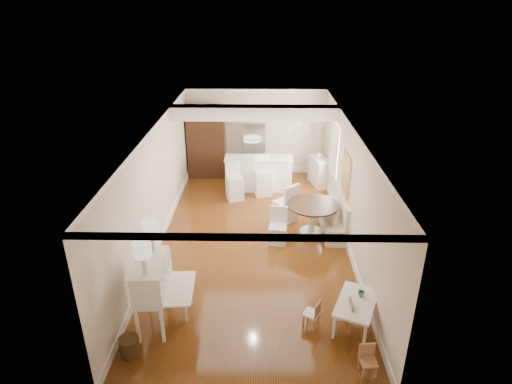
{
  "coord_description": "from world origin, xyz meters",
  "views": [
    {
      "loc": [
        0.22,
        -9.02,
        5.44
      ],
      "look_at": [
        0.07,
        0.3,
        1.17
      ],
      "focal_mm": 30.0,
      "sensor_mm": 36.0,
      "label": 1
    }
  ],
  "objects_px": {
    "kids_chair_c": "(368,361)",
    "slip_chair_near": "(278,226)",
    "gustavian_armchair": "(174,289)",
    "wicker_basket": "(129,346)",
    "bar_stool_left": "(235,182)",
    "dining_table": "(312,220)",
    "breakfast_counter": "(259,173)",
    "kids_chair_a": "(343,316)",
    "bar_stool_right": "(263,176)",
    "kids_table": "(355,313)",
    "secretary_bureau": "(153,293)",
    "sideboard": "(319,171)",
    "pantry_cabinet": "(207,142)",
    "fridge": "(265,150)",
    "slip_chair_far": "(285,202)",
    "kids_chair_b": "(311,313)"
  },
  "relations": [
    {
      "from": "kids_table",
      "to": "slip_chair_near",
      "type": "distance_m",
      "value": 3.15
    },
    {
      "from": "kids_chair_c",
      "to": "dining_table",
      "type": "distance_m",
      "value": 4.37
    },
    {
      "from": "secretary_bureau",
      "to": "gustavian_armchair",
      "type": "distance_m",
      "value": 0.46
    },
    {
      "from": "gustavian_armchair",
      "to": "fridge",
      "type": "height_order",
      "value": "fridge"
    },
    {
      "from": "pantry_cabinet",
      "to": "fridge",
      "type": "xyz_separation_m",
      "value": [
        1.9,
        -0.03,
        -0.25
      ]
    },
    {
      "from": "wicker_basket",
      "to": "slip_chair_far",
      "type": "height_order",
      "value": "slip_chair_far"
    },
    {
      "from": "slip_chair_near",
      "to": "bar_stool_left",
      "type": "distance_m",
      "value": 2.69
    },
    {
      "from": "slip_chair_near",
      "to": "dining_table",
      "type": "bearing_deg",
      "value": 31.03
    },
    {
      "from": "gustavian_armchair",
      "to": "kids_table",
      "type": "height_order",
      "value": "gustavian_armchair"
    },
    {
      "from": "dining_table",
      "to": "sideboard",
      "type": "xyz_separation_m",
      "value": [
        0.55,
        3.18,
        0.01
      ]
    },
    {
      "from": "gustavian_armchair",
      "to": "wicker_basket",
      "type": "height_order",
      "value": "gustavian_armchair"
    },
    {
      "from": "breakfast_counter",
      "to": "bar_stool_left",
      "type": "height_order",
      "value": "bar_stool_left"
    },
    {
      "from": "kids_chair_b",
      "to": "gustavian_armchair",
      "type": "bearing_deg",
      "value": -69.66
    },
    {
      "from": "dining_table",
      "to": "bar_stool_right",
      "type": "height_order",
      "value": "bar_stool_right"
    },
    {
      "from": "slip_chair_near",
      "to": "slip_chair_far",
      "type": "height_order",
      "value": "slip_chair_far"
    },
    {
      "from": "kids_table",
      "to": "pantry_cabinet",
      "type": "relative_size",
      "value": 0.46
    },
    {
      "from": "gustavian_armchair",
      "to": "kids_chair_b",
      "type": "relative_size",
      "value": 1.89
    },
    {
      "from": "secretary_bureau",
      "to": "sideboard",
      "type": "distance_m",
      "value": 7.42
    },
    {
      "from": "bar_stool_left",
      "to": "kids_table",
      "type": "bearing_deg",
      "value": -82.58
    },
    {
      "from": "secretary_bureau",
      "to": "kids_chair_b",
      "type": "height_order",
      "value": "secretary_bureau"
    },
    {
      "from": "wicker_basket",
      "to": "kids_chair_b",
      "type": "bearing_deg",
      "value": 13.6
    },
    {
      "from": "pantry_cabinet",
      "to": "fridge",
      "type": "height_order",
      "value": "pantry_cabinet"
    },
    {
      "from": "slip_chair_far",
      "to": "sideboard",
      "type": "distance_m",
      "value": 2.68
    },
    {
      "from": "kids_table",
      "to": "kids_chair_b",
      "type": "bearing_deg",
      "value": -179.0
    },
    {
      "from": "pantry_cabinet",
      "to": "secretary_bureau",
      "type": "bearing_deg",
      "value": -90.81
    },
    {
      "from": "slip_chair_far",
      "to": "bar_stool_right",
      "type": "distance_m",
      "value": 1.72
    },
    {
      "from": "secretary_bureau",
      "to": "kids_chair_a",
      "type": "distance_m",
      "value": 3.37
    },
    {
      "from": "kids_chair_a",
      "to": "dining_table",
      "type": "distance_m",
      "value": 3.37
    },
    {
      "from": "gustavian_armchair",
      "to": "pantry_cabinet",
      "type": "bearing_deg",
      "value": 5.15
    },
    {
      "from": "wicker_basket",
      "to": "fridge",
      "type": "height_order",
      "value": "fridge"
    },
    {
      "from": "kids_chair_c",
      "to": "slip_chair_far",
      "type": "bearing_deg",
      "value": 94.78
    },
    {
      "from": "pantry_cabinet",
      "to": "breakfast_counter",
      "type": "bearing_deg",
      "value": -32.43
    },
    {
      "from": "gustavian_armchair",
      "to": "kids_chair_c",
      "type": "relative_size",
      "value": 1.96
    },
    {
      "from": "secretary_bureau",
      "to": "kids_table",
      "type": "distance_m",
      "value": 3.62
    },
    {
      "from": "breakfast_counter",
      "to": "kids_chair_a",
      "type": "bearing_deg",
      "value": -75.87
    },
    {
      "from": "dining_table",
      "to": "sideboard",
      "type": "height_order",
      "value": "sideboard"
    },
    {
      "from": "breakfast_counter",
      "to": "bar_stool_right",
      "type": "xyz_separation_m",
      "value": [
        0.13,
        -0.4,
        0.08
      ]
    },
    {
      "from": "bar_stool_left",
      "to": "dining_table",
      "type": "bearing_deg",
      "value": -62.92
    },
    {
      "from": "kids_chair_c",
      "to": "bar_stool_left",
      "type": "bearing_deg",
      "value": 104.23
    },
    {
      "from": "kids_table",
      "to": "kids_chair_c",
      "type": "bearing_deg",
      "value": -90.39
    },
    {
      "from": "bar_stool_right",
      "to": "dining_table",
      "type": "bearing_deg",
      "value": -76.24
    },
    {
      "from": "kids_chair_c",
      "to": "dining_table",
      "type": "relative_size",
      "value": 0.42
    },
    {
      "from": "fridge",
      "to": "gustavian_armchair",
      "type": "bearing_deg",
      "value": -104.1
    },
    {
      "from": "wicker_basket",
      "to": "kids_table",
      "type": "height_order",
      "value": "kids_table"
    },
    {
      "from": "kids_chair_c",
      "to": "slip_chair_near",
      "type": "relative_size",
      "value": 0.6
    },
    {
      "from": "kids_chair_c",
      "to": "kids_chair_a",
      "type": "bearing_deg",
      "value": 96.92
    },
    {
      "from": "kids_chair_b",
      "to": "breakfast_counter",
      "type": "xyz_separation_m",
      "value": [
        -1.02,
        6.04,
        0.24
      ]
    },
    {
      "from": "bar_stool_right",
      "to": "kids_chair_c",
      "type": "bearing_deg",
      "value": -89.41
    },
    {
      "from": "kids_chair_c",
      "to": "pantry_cabinet",
      "type": "distance_m",
      "value": 8.97
    },
    {
      "from": "pantry_cabinet",
      "to": "fridge",
      "type": "relative_size",
      "value": 1.28
    }
  ]
}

